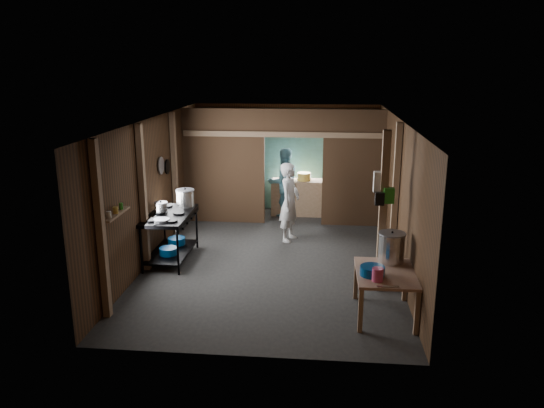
# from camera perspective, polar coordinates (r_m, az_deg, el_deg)

# --- Properties ---
(floor) EXTENTS (4.50, 7.00, 0.00)m
(floor) POSITION_cam_1_polar(r_m,az_deg,el_deg) (10.04, 0.11, -5.77)
(floor) COLOR black
(floor) RESTS_ON ground
(ceiling) EXTENTS (4.50, 7.00, 0.00)m
(ceiling) POSITION_cam_1_polar(r_m,az_deg,el_deg) (9.43, 0.12, 9.15)
(ceiling) COLOR #424242
(ceiling) RESTS_ON ground
(wall_back) EXTENTS (4.50, 0.00, 2.60)m
(wall_back) POSITION_cam_1_polar(r_m,az_deg,el_deg) (13.07, 1.55, 5.09)
(wall_back) COLOR #462916
(wall_back) RESTS_ON ground
(wall_front) EXTENTS (4.50, 0.00, 2.60)m
(wall_front) POSITION_cam_1_polar(r_m,az_deg,el_deg) (6.33, -2.86, -6.06)
(wall_front) COLOR #462916
(wall_front) RESTS_ON ground
(wall_left) EXTENTS (0.00, 7.00, 2.60)m
(wall_left) POSITION_cam_1_polar(r_m,az_deg,el_deg) (10.11, -12.70, 1.71)
(wall_left) COLOR #462916
(wall_left) RESTS_ON ground
(wall_right) EXTENTS (0.00, 7.00, 2.60)m
(wall_right) POSITION_cam_1_polar(r_m,az_deg,el_deg) (9.71, 13.45, 1.12)
(wall_right) COLOR #462916
(wall_right) RESTS_ON ground
(partition_left) EXTENTS (1.85, 0.10, 2.60)m
(partition_left) POSITION_cam_1_polar(r_m,az_deg,el_deg) (11.97, -5.24, 4.08)
(partition_left) COLOR #3D2A1A
(partition_left) RESTS_ON floor
(partition_right) EXTENTS (1.35, 0.10, 2.60)m
(partition_right) POSITION_cam_1_polar(r_m,az_deg,el_deg) (11.78, 8.79, 3.80)
(partition_right) COLOR #3D2A1A
(partition_right) RESTS_ON floor
(partition_header) EXTENTS (1.30, 0.10, 0.60)m
(partition_header) POSITION_cam_1_polar(r_m,az_deg,el_deg) (11.63, 2.38, 8.80)
(partition_header) COLOR #3D2A1A
(partition_header) RESTS_ON wall_back
(turquoise_panel) EXTENTS (4.40, 0.06, 2.50)m
(turquoise_panel) POSITION_cam_1_polar(r_m,az_deg,el_deg) (13.02, 1.53, 4.82)
(turquoise_panel) COLOR #5FA4A5
(turquoise_panel) RESTS_ON wall_back
(back_counter) EXTENTS (1.20, 0.50, 0.85)m
(back_counter) POSITION_cam_1_polar(r_m,az_deg,el_deg) (12.70, 2.70, 0.74)
(back_counter) COLOR #947659
(back_counter) RESTS_ON floor
(wall_clock) EXTENTS (0.20, 0.03, 0.20)m
(wall_clock) POSITION_cam_1_polar(r_m,az_deg,el_deg) (12.86, 2.66, 7.62)
(wall_clock) COLOR beige
(wall_clock) RESTS_ON wall_back
(post_left_a) EXTENTS (0.10, 0.12, 2.60)m
(post_left_a) POSITION_cam_1_polar(r_m,az_deg,el_deg) (7.74, -18.06, -2.81)
(post_left_a) COLOR #947659
(post_left_a) RESTS_ON floor
(post_left_b) EXTENTS (0.10, 0.12, 2.60)m
(post_left_b) POSITION_cam_1_polar(r_m,az_deg,el_deg) (9.35, -13.78, 0.56)
(post_left_b) COLOR #947659
(post_left_b) RESTS_ON floor
(post_left_c) EXTENTS (0.10, 0.12, 2.60)m
(post_left_c) POSITION_cam_1_polar(r_m,az_deg,el_deg) (11.21, -10.49, 3.13)
(post_left_c) COLOR #947659
(post_left_c) RESTS_ON floor
(post_right) EXTENTS (0.10, 0.12, 2.60)m
(post_right) POSITION_cam_1_polar(r_m,az_deg,el_deg) (9.51, 13.19, 0.84)
(post_right) COLOR #947659
(post_right) RESTS_ON floor
(post_free) EXTENTS (0.12, 0.12, 2.60)m
(post_free) POSITION_cam_1_polar(r_m,az_deg,el_deg) (8.41, 11.91, -0.95)
(post_free) COLOR #947659
(post_free) RESTS_ON floor
(cross_beam) EXTENTS (4.40, 0.12, 0.12)m
(cross_beam) POSITION_cam_1_polar(r_m,az_deg,el_deg) (11.62, 1.11, 7.56)
(cross_beam) COLOR #947659
(cross_beam) RESTS_ON wall_left
(pan_lid_big) EXTENTS (0.03, 0.34, 0.34)m
(pan_lid_big) POSITION_cam_1_polar(r_m,az_deg,el_deg) (10.40, -11.93, 4.10)
(pan_lid_big) COLOR gray
(pan_lid_big) RESTS_ON wall_left
(pan_lid_small) EXTENTS (0.03, 0.30, 0.30)m
(pan_lid_small) POSITION_cam_1_polar(r_m,az_deg,el_deg) (10.79, -11.28, 3.99)
(pan_lid_small) COLOR black
(pan_lid_small) RESTS_ON wall_left
(wall_shelf) EXTENTS (0.14, 0.80, 0.03)m
(wall_shelf) POSITION_cam_1_polar(r_m,az_deg,el_deg) (8.14, -16.56, -1.07)
(wall_shelf) COLOR #947659
(wall_shelf) RESTS_ON wall_left
(jar_white) EXTENTS (0.07, 0.07, 0.10)m
(jar_white) POSITION_cam_1_polar(r_m,az_deg,el_deg) (7.90, -17.26, -1.13)
(jar_white) COLOR beige
(jar_white) RESTS_ON wall_shelf
(jar_yellow) EXTENTS (0.08, 0.08, 0.10)m
(jar_yellow) POSITION_cam_1_polar(r_m,az_deg,el_deg) (8.13, -16.60, -0.63)
(jar_yellow) COLOR gold
(jar_yellow) RESTS_ON wall_shelf
(jar_green) EXTENTS (0.06, 0.06, 0.10)m
(jar_green) POSITION_cam_1_polar(r_m,az_deg,el_deg) (8.32, -16.04, -0.22)
(jar_green) COLOR #278C21
(jar_green) RESTS_ON wall_shelf
(bag_white) EXTENTS (0.22, 0.15, 0.32)m
(bag_white) POSITION_cam_1_polar(r_m,az_deg,el_deg) (8.37, 11.69, 2.36)
(bag_white) COLOR beige
(bag_white) RESTS_ON post_free
(bag_green) EXTENTS (0.16, 0.12, 0.24)m
(bag_green) POSITION_cam_1_polar(r_m,az_deg,el_deg) (8.29, 12.55, 0.91)
(bag_green) COLOR #278C21
(bag_green) RESTS_ON post_free
(bag_black) EXTENTS (0.14, 0.10, 0.20)m
(bag_black) POSITION_cam_1_polar(r_m,az_deg,el_deg) (8.26, 11.59, 0.57)
(bag_black) COLOR black
(bag_black) RESTS_ON post_free
(gas_range) EXTENTS (0.78, 1.52, 0.90)m
(gas_range) POSITION_cam_1_polar(r_m,az_deg,el_deg) (9.94, -10.94, -3.53)
(gas_range) COLOR black
(gas_range) RESTS_ON floor
(prep_table) EXTENTS (0.84, 1.15, 0.68)m
(prep_table) POSITION_cam_1_polar(r_m,az_deg,el_deg) (7.90, 12.08, -9.48)
(prep_table) COLOR tan
(prep_table) RESTS_ON floor
(stove_pot_large) EXTENTS (0.39, 0.39, 0.35)m
(stove_pot_large) POSITION_cam_1_polar(r_m,az_deg,el_deg) (10.22, -9.37, 0.60)
(stove_pot_large) COLOR silver
(stove_pot_large) RESTS_ON gas_range
(stove_pot_med) EXTENTS (0.26, 0.26, 0.22)m
(stove_pot_med) POSITION_cam_1_polar(r_m,az_deg,el_deg) (9.89, -11.94, -0.42)
(stove_pot_med) COLOR silver
(stove_pot_med) RESTS_ON gas_range
(frying_pan) EXTENTS (0.35, 0.54, 0.07)m
(frying_pan) POSITION_cam_1_polar(r_m,az_deg,el_deg) (9.37, -11.88, -1.72)
(frying_pan) COLOR gray
(frying_pan) RESTS_ON gas_range
(blue_tub_front) EXTENTS (0.32, 0.32, 0.13)m
(blue_tub_front) POSITION_cam_1_polar(r_m,az_deg,el_deg) (9.84, -11.18, -5.03)
(blue_tub_front) COLOR navy
(blue_tub_front) RESTS_ON gas_range
(blue_tub_back) EXTENTS (0.33, 0.33, 0.13)m
(blue_tub_back) POSITION_cam_1_polar(r_m,az_deg,el_deg) (10.35, -10.31, -3.97)
(blue_tub_back) COLOR navy
(blue_tub_back) RESTS_ON gas_range
(stock_pot) EXTENTS (0.46, 0.46, 0.48)m
(stock_pot) POSITION_cam_1_polar(r_m,az_deg,el_deg) (8.09, 12.82, -4.67)
(stock_pot) COLOR silver
(stock_pot) RESTS_ON prep_table
(wash_basin) EXTENTS (0.44, 0.44, 0.13)m
(wash_basin) POSITION_cam_1_polar(r_m,az_deg,el_deg) (7.60, 10.83, -7.12)
(wash_basin) COLOR navy
(wash_basin) RESTS_ON prep_table
(pink_bucket) EXTENTS (0.19, 0.19, 0.19)m
(pink_bucket) POSITION_cam_1_polar(r_m,az_deg,el_deg) (7.41, 11.37, -7.51)
(pink_bucket) COLOR #C23E6B
(pink_bucket) RESTS_ON prep_table
(knife) EXTENTS (0.30, 0.05, 0.01)m
(knife) POSITION_cam_1_polar(r_m,az_deg,el_deg) (7.28, 12.45, -8.72)
(knife) COLOR silver
(knife) RESTS_ON prep_table
(yellow_tub) EXTENTS (0.33, 0.33, 0.18)m
(yellow_tub) POSITION_cam_1_polar(r_m,az_deg,el_deg) (12.58, 3.48, 2.99)
(yellow_tub) COLOR gold
(yellow_tub) RESTS_ON back_counter
(cook) EXTENTS (0.55, 0.68, 1.63)m
(cook) POSITION_cam_1_polar(r_m,az_deg,el_deg) (10.75, 1.92, 0.21)
(cook) COLOR silver
(cook) RESTS_ON floor
(worker_back) EXTENTS (0.97, 0.88, 1.63)m
(worker_back) POSITION_cam_1_polar(r_m,az_deg,el_deg) (12.50, 1.27, 2.36)
(worker_back) COLOR teal
(worker_back) RESTS_ON floor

